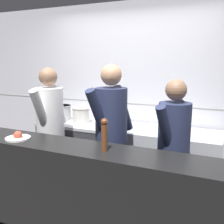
# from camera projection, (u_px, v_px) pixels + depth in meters

# --- Properties ---
(wall_back_tiled) EXTENTS (8.00, 0.06, 2.60)m
(wall_back_tiled) POSITION_uv_depth(u_px,v_px,m) (131.00, 93.00, 3.88)
(wall_back_tiled) COLOR silver
(wall_back_tiled) RESTS_ON ground_plane
(oven_range) EXTENTS (1.20, 0.71, 0.89)m
(oven_range) POSITION_uv_depth(u_px,v_px,m) (83.00, 151.00, 3.94)
(oven_range) COLOR #38383D
(oven_range) RESTS_ON ground_plane
(prep_counter) EXTENTS (1.29, 0.65, 0.89)m
(prep_counter) POSITION_uv_depth(u_px,v_px,m) (168.00, 164.00, 3.42)
(prep_counter) COLOR #B7BABF
(prep_counter) RESTS_ON ground_plane
(pass_counter) EXTENTS (3.24, 0.45, 0.99)m
(pass_counter) POSITION_uv_depth(u_px,v_px,m) (78.00, 195.00, 2.56)
(pass_counter) COLOR black
(pass_counter) RESTS_ON ground_plane
(stock_pot) EXTENTS (0.25, 0.25, 0.22)m
(stock_pot) POSITION_uv_depth(u_px,v_px,m) (63.00, 112.00, 3.97)
(stock_pot) COLOR #B7BABF
(stock_pot) RESTS_ON oven_range
(sauce_pot) EXTENTS (0.26, 0.26, 0.22)m
(sauce_pot) POSITION_uv_depth(u_px,v_px,m) (81.00, 115.00, 3.79)
(sauce_pot) COLOR beige
(sauce_pot) RESTS_ON oven_range
(braising_pot) EXTENTS (0.25, 0.25, 0.21)m
(braising_pot) POSITION_uv_depth(u_px,v_px,m) (109.00, 117.00, 3.66)
(braising_pot) COLOR beige
(braising_pot) RESTS_ON oven_range
(mixing_bowl_steel) EXTENTS (0.29, 0.29, 0.11)m
(mixing_bowl_steel) POSITION_uv_depth(u_px,v_px,m) (152.00, 126.00, 3.41)
(mixing_bowl_steel) COLOR #B7BABF
(mixing_bowl_steel) RESTS_ON prep_counter
(chefs_knife) EXTENTS (0.33, 0.15, 0.02)m
(chefs_knife) POSITION_uv_depth(u_px,v_px,m) (187.00, 135.00, 3.15)
(chefs_knife) COLOR #B7BABF
(chefs_knife) RESTS_ON prep_counter
(plated_dish_main) EXTENTS (0.25, 0.25, 0.09)m
(plated_dish_main) POSITION_uv_depth(u_px,v_px,m) (18.00, 137.00, 2.68)
(plated_dish_main) COLOR white
(plated_dish_main) RESTS_ON pass_counter
(pepper_mill) EXTENTS (0.06, 0.06, 0.30)m
(pepper_mill) POSITION_uv_depth(u_px,v_px,m) (104.00, 134.00, 2.31)
(pepper_mill) COLOR brown
(pepper_mill) RESTS_ON pass_counter
(chef_head_cook) EXTENTS (0.38, 0.74, 1.70)m
(chef_head_cook) POSITION_uv_depth(u_px,v_px,m) (51.00, 128.00, 3.30)
(chef_head_cook) COLOR black
(chef_head_cook) RESTS_ON ground_plane
(chef_sous) EXTENTS (0.44, 0.76, 1.74)m
(chef_sous) POSITION_uv_depth(u_px,v_px,m) (111.00, 134.00, 2.93)
(chef_sous) COLOR black
(chef_sous) RESTS_ON ground_plane
(chef_line) EXTENTS (0.40, 0.70, 1.60)m
(chef_line) POSITION_uv_depth(u_px,v_px,m) (173.00, 149.00, 2.68)
(chef_line) COLOR black
(chef_line) RESTS_ON ground_plane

